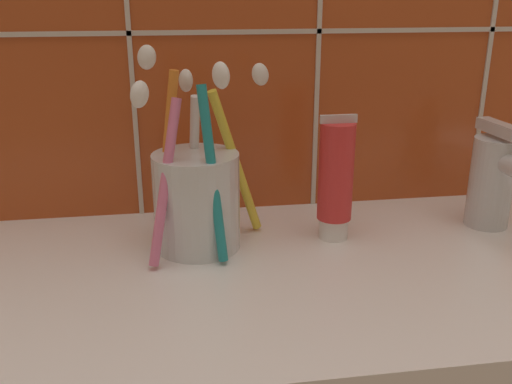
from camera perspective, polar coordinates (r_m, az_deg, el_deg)
sink_counter at (r=53.40cm, az=7.65°, el=-8.07°), size 78.64×31.71×2.00cm
toothbrush_cup at (r=54.19cm, az=-5.96°, el=-0.24°), size 13.56×10.90×19.15cm
toothpaste_tube at (r=56.13cm, az=7.97°, el=1.28°), size 3.59×3.41×12.56cm
sink_faucet at (r=63.21cm, az=22.94°, el=1.24°), size 4.44×12.35×11.05cm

